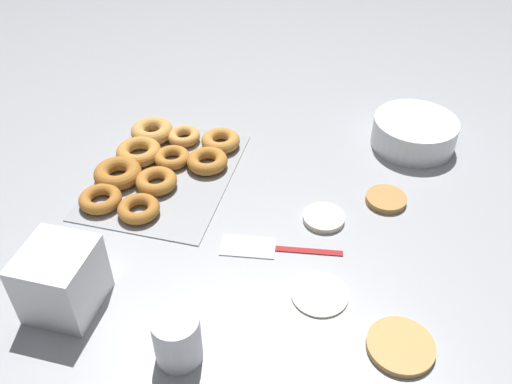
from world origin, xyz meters
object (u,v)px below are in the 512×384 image
pancake_1 (401,346)px  pancake_2 (386,199)px  pancake_0 (320,294)px  spatula (261,247)px  pancake_3 (324,218)px  paper_cup (177,338)px  donut_tray (159,164)px  batter_bowl (414,133)px  container_stack (61,279)px

pancake_1 → pancake_2: 0.38m
pancake_0 → spatula: pancake_0 is taller
pancake_3 → spatula: 0.16m
paper_cup → pancake_2: bearing=147.8°
donut_tray → batter_bowl: batter_bowl is taller
pancake_3 → spatula: (0.11, -0.11, -0.00)m
pancake_1 → pancake_3: 0.33m
pancake_0 → paper_cup: size_ratio=1.11×
spatula → pancake_1: bearing=140.7°
pancake_1 → spatula: bearing=-121.1°
pancake_1 → spatula: pancake_1 is taller
pancake_2 → pancake_1: bearing=7.6°
paper_cup → pancake_0: bearing=132.0°
donut_tray → spatula: donut_tray is taller
pancake_1 → pancake_2: size_ratio=1.29×
pancake_2 → batter_bowl: bearing=168.7°
batter_bowl → paper_cup: bearing=-25.9°
pancake_3 → donut_tray: donut_tray is taller
spatula → pancake_3: bearing=-142.1°
pancake_2 → batter_bowl: batter_bowl is taller
pancake_0 → batter_bowl: bearing=164.7°
pancake_0 → donut_tray: bearing=-123.3°
pancake_3 → paper_cup: bearing=-24.8°
pancake_0 → paper_cup: 0.28m
pancake_1 → paper_cup: 0.37m
pancake_1 → pancake_3: same height
donut_tray → pancake_2: bearing=91.6°
pancake_0 → batter_bowl: 0.56m
pancake_3 → spatula: pancake_3 is taller
pancake_2 → spatula: size_ratio=0.36×
pancake_0 → container_stack: container_stack is taller
pancake_3 → pancake_1: bearing=31.6°
pancake_3 → container_stack: 0.53m
pancake_1 → batter_bowl: batter_bowl is taller
donut_tray → container_stack: container_stack is taller
pancake_1 → pancake_3: size_ratio=1.30×
pancake_0 → spatula: 0.16m
container_stack → paper_cup: container_stack is taller
pancake_1 → container_stack: container_stack is taller
pancake_1 → container_stack: 0.59m
pancake_1 → batter_bowl: (-0.61, -0.00, 0.03)m
spatula → pancake_0: bearing=137.2°
pancake_1 → pancake_2: pancake_2 is taller
pancake_2 → donut_tray: 0.53m
batter_bowl → spatula: bearing=-32.1°
pancake_0 → spatula: (-0.09, -0.13, -0.00)m
donut_tray → pancake_1: bearing=58.0°
pancake_1 → spatula: (-0.17, -0.28, -0.00)m
pancake_2 → donut_tray: bearing=-88.4°
pancake_2 → spatula: 0.31m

